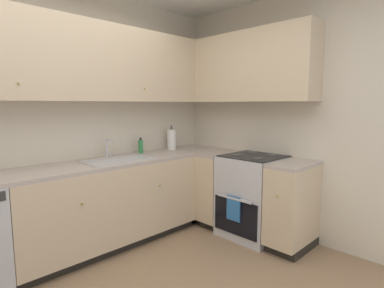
% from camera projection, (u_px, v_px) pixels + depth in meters
% --- Properties ---
extents(wall_back, '(4.10, 0.05, 2.64)m').
position_uv_depth(wall_back, '(50.00, 120.00, 3.01)').
color(wall_back, beige).
rests_on(wall_back, ground_plane).
extents(wall_right, '(0.05, 3.35, 2.64)m').
position_uv_depth(wall_right, '(305.00, 119.00, 3.26)').
color(wall_right, beige).
rests_on(wall_right, ground_plane).
extents(lower_cabinets_back, '(1.94, 0.62, 0.87)m').
position_uv_depth(lower_cabinets_back, '(109.00, 205.00, 3.20)').
color(lower_cabinets_back, beige).
rests_on(lower_cabinets_back, ground_plane).
extents(countertop_back, '(3.15, 0.60, 0.03)m').
position_uv_depth(countertop_back, '(107.00, 163.00, 3.14)').
color(countertop_back, '#B7A89E').
rests_on(countertop_back, lower_cabinets_back).
extents(lower_cabinets_right, '(0.62, 1.25, 0.87)m').
position_uv_depth(lower_cabinets_right, '(256.00, 198.00, 3.41)').
color(lower_cabinets_right, beige).
rests_on(lower_cabinets_right, ground_plane).
extents(countertop_right, '(0.60, 1.25, 0.03)m').
position_uv_depth(countertop_right, '(257.00, 159.00, 3.35)').
color(countertop_right, '#B7A89E').
rests_on(countertop_right, lower_cabinets_right).
extents(oven_range, '(0.68, 0.62, 1.05)m').
position_uv_depth(oven_range, '(253.00, 195.00, 3.46)').
color(oven_range, silver).
rests_on(oven_range, ground_plane).
extents(upper_cabinets_back, '(2.83, 0.34, 0.77)m').
position_uv_depth(upper_cabinets_back, '(82.00, 61.00, 3.00)').
color(upper_cabinets_back, beige).
extents(upper_cabinets_right, '(0.32, 1.80, 0.77)m').
position_uv_depth(upper_cabinets_right, '(240.00, 68.00, 3.57)').
color(upper_cabinets_right, beige).
extents(sink, '(0.71, 0.40, 0.10)m').
position_uv_depth(sink, '(118.00, 164.00, 3.19)').
color(sink, '#B7B7BC').
rests_on(sink, countertop_back).
extents(faucet, '(0.07, 0.16, 0.20)m').
position_uv_depth(faucet, '(108.00, 146.00, 3.32)').
color(faucet, silver).
rests_on(faucet, countertop_back).
extents(soap_bottle, '(0.06, 0.06, 0.19)m').
position_uv_depth(soap_bottle, '(141.00, 146.00, 3.63)').
color(soap_bottle, '#338C4C').
rests_on(soap_bottle, countertop_back).
extents(paper_towel_roll, '(0.11, 0.11, 0.32)m').
position_uv_depth(paper_towel_roll, '(172.00, 139.00, 3.93)').
color(paper_towel_roll, white).
rests_on(paper_towel_roll, countertop_back).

